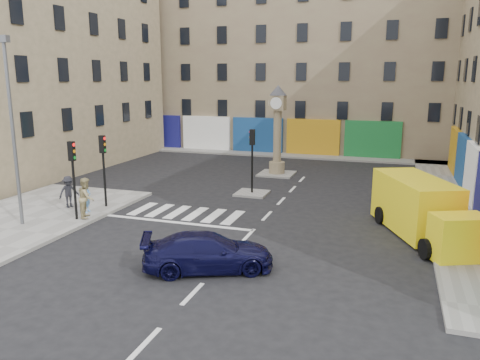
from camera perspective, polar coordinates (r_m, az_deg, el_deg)
The scene contains 17 objects.
ground at distance 19.59m, azimuth 0.22°, elevation -7.61°, with size 120.00×120.00×0.00m, color black.
sidewalk_right at distance 28.44m, azimuth 23.84°, elevation -2.18°, with size 2.60×30.00×0.15m, color gray.
sidewalk_far at distance 41.41m, azimuth 4.56°, elevation 3.12°, with size 32.00×2.40×0.15m, color gray.
island_near at distance 27.46m, azimuth 1.47°, elevation -1.63°, with size 1.80×1.80×0.12m, color gray.
island_far at distance 33.11m, azimuth 4.50°, elevation 0.76°, with size 2.40×2.40×0.12m, color gray.
building_far at distance 46.57m, azimuth 6.51°, elevation 14.50°, with size 32.00×10.00×17.00m, color #897B5B.
building_left at distance 38.51m, azimuth -22.15°, elevation 12.67°, with size 8.00×20.00×15.00m, color #9C8766.
traffic_light_left_near at distance 22.96m, azimuth -19.70°, elevation 1.41°, with size 0.28×0.22×3.70m.
traffic_light_left_far at distance 24.85m, azimuth -16.33°, elevation 2.43°, with size 0.28×0.22×3.70m.
traffic_light_island at distance 26.96m, azimuth 1.49°, elevation 3.60°, with size 0.28×0.22×3.70m.
lamp_post at distance 22.88m, azimuth -26.04°, elevation 6.35°, with size 0.50×0.25×8.30m.
clock_pillar at distance 32.58m, azimuth 4.60°, elevation 6.78°, with size 1.20×1.20×6.10m.
navy_sedan at distance 16.76m, azimuth -3.91°, elevation -8.74°, with size 1.87×4.60×1.33m, color black.
yellow_van at distance 21.42m, azimuth 21.23°, elevation -3.35°, with size 4.47×6.90×2.42m.
pedestrian_blue at distance 24.34m, azimuth -18.21°, elevation -1.97°, with size 0.57×0.37×1.56m, color #629FE1.
pedestrian_tan at distance 23.42m, azimuth -18.22°, elevation -2.06°, with size 0.94×0.73×1.93m, color tan.
pedestrian_dark at distance 25.56m, azimuth -20.15°, elevation -1.35°, with size 1.06×0.61×1.64m, color black.
Camera 1 is at (5.74, -17.50, 6.69)m, focal length 35.00 mm.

